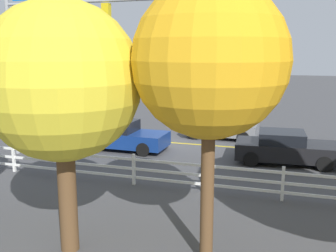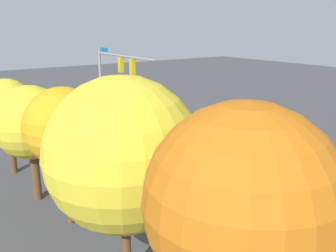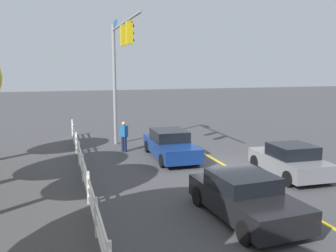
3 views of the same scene
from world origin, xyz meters
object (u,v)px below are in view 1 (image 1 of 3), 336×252
at_px(tree_2, 210,61).
at_px(tree_4, 62,82).
at_px(pedestrian, 58,137).
at_px(car_4, 285,148).
at_px(car_3, 222,126).
at_px(car_1, 118,135).

xyz_separation_m(tree_2, tree_4, (3.31, 0.50, -0.48)).
bearing_deg(pedestrian, tree_4, 1.58).
bearing_deg(car_4, tree_2, -103.84).
distance_m(car_3, car_4, 5.28).
xyz_separation_m(pedestrian, tree_4, (-5.04, 7.38, 3.19)).
bearing_deg(tree_2, pedestrian, -39.47).
bearing_deg(car_3, car_1, 43.62).
height_order(car_4, pedestrian, pedestrian).
bearing_deg(car_4, car_1, 176.14).
distance_m(car_1, car_4, 7.90).
bearing_deg(pedestrian, car_4, 68.47).
xyz_separation_m(car_4, tree_4, (4.93, 9.35, 3.44)).
bearing_deg(car_1, car_3, 42.72).
distance_m(pedestrian, tree_2, 11.42).
relative_size(pedestrian, tree_2, 0.27).
xyz_separation_m(car_1, car_4, (-7.90, 0.06, -0.01)).
relative_size(tree_2, tree_4, 1.05).
relative_size(car_3, car_4, 0.91).
xyz_separation_m(car_1, tree_2, (-6.27, 8.91, 3.91)).
height_order(car_1, tree_4, tree_4).
relative_size(car_3, tree_4, 0.66).
distance_m(pedestrian, tree_4, 9.49).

